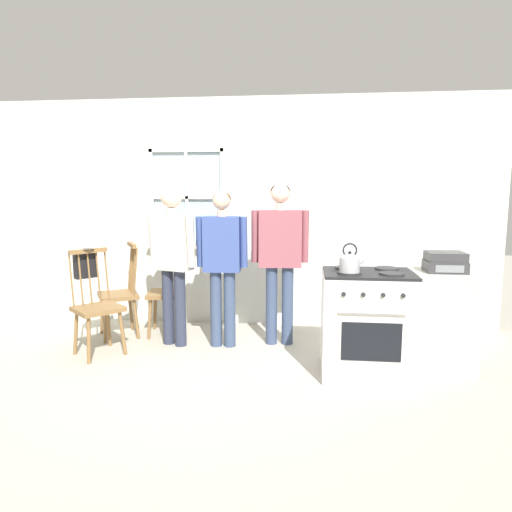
{
  "coord_description": "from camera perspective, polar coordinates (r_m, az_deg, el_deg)",
  "views": [
    {
      "loc": [
        0.97,
        -4.02,
        1.62
      ],
      "look_at": [
        0.49,
        0.27,
        1.0
      ],
      "focal_mm": 32.0,
      "sensor_mm": 36.0,
      "label": 1
    }
  ],
  "objects": [
    {
      "name": "side_counter",
      "position": [
        4.54,
        22.12,
        -7.4
      ],
      "size": [
        0.55,
        0.5,
        0.9
      ],
      "color": "beige",
      "rests_on": "ground_plane"
    },
    {
      "name": "chair_near_wall",
      "position": [
        5.31,
        -16.62,
        -4.67
      ],
      "size": [
        0.56,
        0.57,
        1.05
      ],
      "rotation": [
        0.0,
        0.0,
        -1.03
      ],
      "color": "olive",
      "rests_on": "ground_plane"
    },
    {
      "name": "stove",
      "position": [
        4.19,
        13.65,
        -7.97
      ],
      "size": [
        0.78,
        0.68,
        1.08
      ],
      "color": "white",
      "rests_on": "ground_plane"
    },
    {
      "name": "person_teen_center",
      "position": [
        4.69,
        -4.24,
        0.02
      ],
      "size": [
        0.53,
        0.22,
        1.61
      ],
      "rotation": [
        0.0,
        0.0,
        0.03
      ],
      "color": "#384766",
      "rests_on": "ground_plane"
    },
    {
      "name": "chair_center_cluster",
      "position": [
        5.26,
        -10.92,
        -4.61
      ],
      "size": [
        0.46,
        0.48,
        1.05
      ],
      "rotation": [
        0.0,
        0.0,
        -1.41
      ],
      "color": "olive",
      "rests_on": "ground_plane"
    },
    {
      "name": "stereo",
      "position": [
        4.41,
        22.57,
        -0.71
      ],
      "size": [
        0.34,
        0.29,
        0.18
      ],
      "color": "#38383A",
      "rests_on": "side_counter"
    },
    {
      "name": "potted_plant",
      "position": [
        5.51,
        -6.91,
        2.05
      ],
      "size": [
        0.12,
        0.12,
        0.27
      ],
      "color": "#42474C",
      "rests_on": "wall_back"
    },
    {
      "name": "ground_plane",
      "position": [
        4.44,
        -6.83,
        -13.28
      ],
      "size": [
        16.0,
        16.0,
        0.0
      ],
      "primitive_type": "plane",
      "color": "#B2AD9E"
    },
    {
      "name": "person_adult_right",
      "position": [
        4.74,
        3.01,
        1.02
      ],
      "size": [
        0.6,
        0.24,
        1.69
      ],
      "rotation": [
        0.0,
        0.0,
        0.08
      ],
      "color": "#384766",
      "rests_on": "ground_plane"
    },
    {
      "name": "handbag",
      "position": [
        4.93,
        -20.53,
        -1.02
      ],
      "size": [
        0.25,
        0.25,
        0.31
      ],
      "color": "black",
      "rests_on": "chair_by_window"
    },
    {
      "name": "kettle",
      "position": [
        3.92,
        11.63,
        -0.74
      ],
      "size": [
        0.21,
        0.17,
        0.25
      ],
      "color": "#B7B7BC",
      "rests_on": "stove"
    },
    {
      "name": "wall_back",
      "position": [
        5.51,
        -3.53,
        5.24
      ],
      "size": [
        6.4,
        0.16,
        2.7
      ],
      "color": "silver",
      "rests_on": "ground_plane"
    },
    {
      "name": "person_elderly_left",
      "position": [
        4.79,
        -10.39,
        0.91
      ],
      "size": [
        0.56,
        0.33,
        1.67
      ],
      "rotation": [
        0.0,
        0.0,
        -0.34
      ],
      "color": "#2D3347",
      "rests_on": "ground_plane"
    },
    {
      "name": "chair_by_window",
      "position": [
        4.8,
        -19.26,
        -6.15
      ],
      "size": [
        0.58,
        0.58,
        1.05
      ],
      "rotation": [
        0.0,
        0.0,
        0.84
      ],
      "color": "olive",
      "rests_on": "ground_plane"
    }
  ]
}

